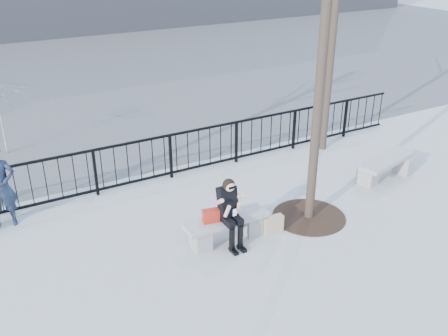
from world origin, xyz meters
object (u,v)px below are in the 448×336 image
bench_second (387,166)px  seated_woman (231,213)px  standing_man (0,186)px  bench_main (226,227)px

bench_second → seated_woman: (-4.62, -0.60, 0.35)m
standing_man → bench_second: bearing=-6.2°
bench_second → standing_man: (-8.17, 2.23, 0.53)m
bench_main → bench_second: bearing=5.4°
bench_second → standing_man: bearing=151.0°
bench_main → seated_woman: 0.40m
bench_second → bench_main: bearing=171.7°
seated_woman → standing_man: 4.54m
bench_second → seated_woman: size_ratio=1.32×
seated_woman → bench_main: bearing=90.0°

